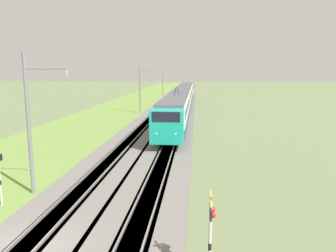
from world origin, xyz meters
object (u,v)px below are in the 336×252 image
Objects in this scene: catenary_mast_far at (163,81)px; passenger_train at (183,97)px; catenary_mast_near at (30,124)px; catenary_mast_mid at (140,89)px; crossing_signal_far at (211,228)px.

passenger_train is at bearing -167.98° from catenary_mast_far.
catenary_mast_near is 36.76m from catenary_mast_mid.
crossing_signal_far is 0.40× the size of catenary_mast_near.
catenary_mast_far is (73.52, -0.00, -0.04)m from catenary_mast_near.
catenary_mast_near reaches higher than catenary_mast_mid.
catenary_mast_mid reaches higher than crossing_signal_far.
crossing_signal_far is at bearing -125.53° from catenary_mast_near.
passenger_train is at bearing -58.36° from catenary_mast_mid.
crossing_signal_far is (-48.20, -3.12, -0.46)m from passenger_train.
catenary_mast_far is at bearing -0.00° from catenary_mast_near.
passenger_train is at bearing -9.58° from catenary_mast_near.
catenary_mast_far is at bearing 0.00° from catenary_mast_mid.
catenary_mast_near is at bearing 144.47° from crossing_signal_far.
passenger_train is at bearing 93.71° from crossing_signal_far.
catenary_mast_near reaches higher than catenary_mast_far.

